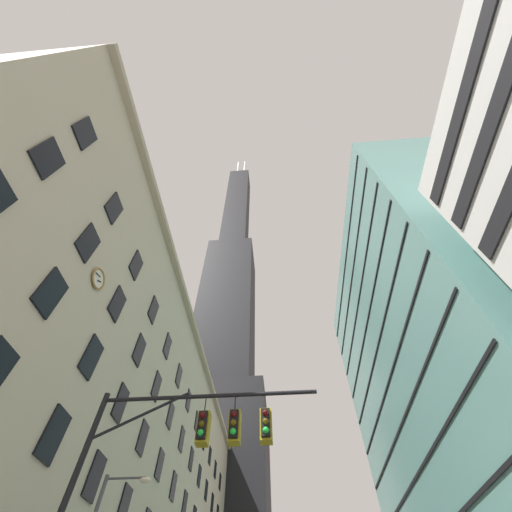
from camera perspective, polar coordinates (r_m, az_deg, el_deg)
name	(u,v)px	position (r m, az deg, el deg)	size (l,w,h in m)	color
station_building	(125,472)	(42.45, -22.37, -32.15)	(12.70, 72.38, 29.02)	#BCAF93
dark_skyscraper	(224,345)	(100.36, -5.73, -15.50)	(24.59, 24.59, 214.69)	black
glass_office_midrise	(453,366)	(41.85, 31.79, -16.45)	(14.77, 35.23, 43.23)	slate
traffic_signal_mast	(187,451)	(12.06, -12.32, -30.87)	(7.89, 0.63, 7.62)	black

